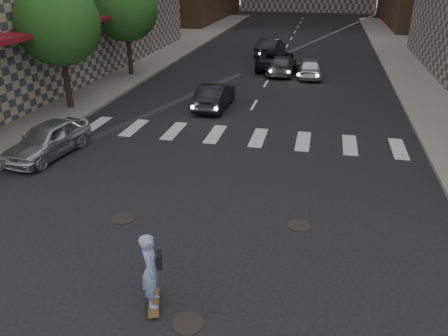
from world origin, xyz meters
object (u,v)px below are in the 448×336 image
object	(u,v)px
traffic_car_c	(275,59)
traffic_car_e	(271,48)
silver_sedan	(48,140)
traffic_car_b	(283,65)
traffic_car_a	(215,96)
skateboarder	(151,270)
traffic_car_d	(309,67)
tree_c	(127,6)
tree_b	(60,19)

from	to	relation	value
traffic_car_c	traffic_car_e	size ratio (longest dim) A/B	1.10
silver_sedan	traffic_car_b	world-z (taller)	silver_sedan
traffic_car_a	traffic_car_b	size ratio (longest dim) A/B	0.92
skateboarder	traffic_car_d	distance (m)	23.64
traffic_car_d	traffic_car_a	bearing A→B (deg)	55.84
tree_c	traffic_car_a	bearing A→B (deg)	-39.46
tree_c	skateboarder	size ratio (longest dim) A/B	3.44
tree_c	silver_sedan	distance (m)	14.76
tree_b	tree_c	distance (m)	8.00
skateboarder	traffic_car_e	world-z (taller)	skateboarder
tree_c	silver_sedan	bearing A→B (deg)	-80.06
skateboarder	traffic_car_c	distance (m)	25.78
skateboarder	traffic_car_d	xyz separation A→B (m)	(2.37, 23.52, -0.32)
tree_b	traffic_car_b	distance (m)	15.44
skateboarder	tree_b	bearing A→B (deg)	106.47
traffic_car_a	traffic_car_c	distance (m)	10.82
tree_b	traffic_car_e	xyz separation A→B (m)	(8.58, 16.97, -3.88)
skateboarder	traffic_car_a	xyz separation A→B (m)	(-2.29, 15.14, -0.33)
traffic_car_a	traffic_car_d	world-z (taller)	traffic_car_d
tree_c	traffic_car_d	world-z (taller)	tree_c
traffic_car_d	traffic_car_c	bearing A→B (deg)	-45.74
traffic_car_a	traffic_car_c	world-z (taller)	traffic_car_c
traffic_car_d	tree_c	bearing A→B (deg)	5.38
traffic_car_a	traffic_car_b	distance (m)	9.42
traffic_car_a	traffic_car_e	bearing A→B (deg)	-93.54
skateboarder	traffic_car_c	bearing A→B (deg)	70.79
skateboarder	traffic_car_e	xyz separation A→B (m)	(-1.16, 30.25, -0.23)
silver_sedan	traffic_car_a	world-z (taller)	silver_sedan
traffic_car_e	silver_sedan	bearing A→B (deg)	81.88
silver_sedan	traffic_car_d	xyz separation A→B (m)	(9.65, 16.25, -0.01)
traffic_car_c	traffic_car_d	xyz separation A→B (m)	(2.63, -2.25, -0.03)
tree_c	traffic_car_c	bearing A→B (deg)	25.37
tree_c	traffic_car_c	world-z (taller)	tree_c
tree_b	traffic_car_c	bearing A→B (deg)	52.81
traffic_car_b	traffic_car_c	xyz separation A→B (m)	(-0.74, 1.63, 0.07)
traffic_car_c	traffic_car_e	distance (m)	4.56
silver_sedan	traffic_car_e	bearing A→B (deg)	82.25
traffic_car_b	traffic_car_c	size ratio (longest dim) A/B	0.87
silver_sedan	tree_c	bearing A→B (deg)	107.13
tree_c	skateboarder	distance (m)	23.68
traffic_car_a	traffic_car_d	size ratio (longest dim) A/B	1.02
tree_b	traffic_car_e	size ratio (longest dim) A/B	1.41
tree_c	skateboarder	xyz separation A→B (m)	(9.74, -21.28, -3.64)
traffic_car_e	traffic_car_d	bearing A→B (deg)	124.46
traffic_car_b	traffic_car_c	distance (m)	1.79
tree_c	traffic_car_c	size ratio (longest dim) A/B	1.28
silver_sedan	traffic_car_e	xyz separation A→B (m)	(6.13, 22.97, 0.08)
traffic_car_a	skateboarder	bearing A→B (deg)	99.33
silver_sedan	traffic_car_a	distance (m)	9.32
silver_sedan	traffic_car_b	distance (m)	18.57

